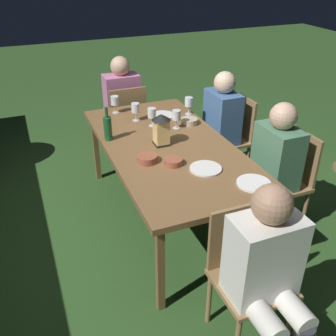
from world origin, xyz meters
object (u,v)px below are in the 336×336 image
Objects in this scene: plate_a at (254,183)px; plate_c at (163,115)px; chair_head_far at (126,119)px; person_in_pink at (121,100)px; wine_glass_a at (176,116)px; dining_table at (168,150)px; bowl_olives at (147,158)px; person_in_cream at (269,273)px; wine_glass_e at (189,103)px; lantern_centerpiece at (161,128)px; bowl_salad at (173,161)px; wine_glass_d at (135,109)px; wine_glass_c at (152,114)px; green_bottle_on_table at (108,128)px; person_in_blue at (216,124)px; chair_side_left_b at (232,134)px; plate_b at (206,169)px; chair_side_left_a at (286,176)px; person_in_green at (269,165)px; chair_head_near at (246,269)px; bowl_bread at (189,121)px; wine_glass_b at (115,101)px.

plate_c is at bearing 5.56° from plate_a.
person_in_pink is at bearing 0.00° from chair_head_far.
chair_head_far is 1.05m from wine_glass_a.
dining_table is 12.85× the size of bowl_olives.
wine_glass_e is at bearing -12.35° from person_in_cream.
lantern_centerpiece is 1.12× the size of plate_a.
person_in_cream is (-2.88, 0.00, 0.00)m from person_in_pink.
bowl_salad is at bearing 173.52° from lantern_centerpiece.
wine_glass_a is at bearing -137.03° from wine_glass_d.
plate_c is (0.18, -0.17, -0.11)m from wine_glass_c.
person_in_blue is at bearing -81.24° from green_bottle_on_table.
bowl_olives reaches higher than dining_table.
chair_side_left_b is 1.24m from plate_b.
bowl_salad is at bearing -123.63° from bowl_olives.
person_in_blue is 1.32× the size of chair_side_left_a.
chair_side_left_a is at bearing -59.55° from plate_a.
chair_head_far is 5.62× the size of bowl_olives.
plate_a is at bearing 174.93° from wine_glass_e.
chair_side_left_a is at bearing -136.29° from wine_glass_a.
person_in_pink is at bearing 0.54° from wine_glass_c.
person_in_blue reaches higher than bowl_salad.
bowl_salad reaches higher than plate_c.
plate_a is at bearing 155.07° from chair_side_left_b.
person_in_pink is 2.09m from chair_side_left_a.
wine_glass_e is at bearing 24.57° from chair_side_left_a.
dining_table is 8.63× the size of plate_c.
bowl_olives reaches higher than plate_c.
person_in_green reaches higher than wine_glass_c.
plate_c is at bearing -17.20° from dining_table.
person_in_blue is 6.80× the size of wine_glass_d.
bowl_salad is at bearing 172.46° from wine_glass_c.
person_in_pink is 8.36× the size of bowl_salad.
chair_side_left_b is 3.00× the size of green_bottle_on_table.
plate_b is (-1.06, -0.19, -0.11)m from wine_glass_d.
dining_table is 6.86× the size of green_bottle_on_table.
person_in_cream reaches higher than chair_side_left_a.
person_in_pink is at bearing 0.00° from chair_head_near.
person_in_cream is at bearing 173.89° from plate_b.
plate_c is at bearing -43.94° from wine_glass_c.
lantern_centerpiece is 0.35m from wine_glass_a.
green_bottle_on_table is 0.52m from bowl_olives.
dining_table is at bearing 133.63° from bowl_bread.
person_in_blue reaches higher than green_bottle_on_table.
wine_glass_a is at bearing -144.08° from wine_glass_b.
wine_glass_b and wine_glass_d have the same top height.
green_bottle_on_table is 1.24× the size of plate_b.
plate_c is at bearing 78.62° from chair_side_left_b.
wine_glass_c is at bearing -23.05° from bowl_olives.
wine_glass_b is (1.29, 1.10, 0.37)m from chair_side_left_a.
plate_a is at bearing 120.45° from chair_side_left_a.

